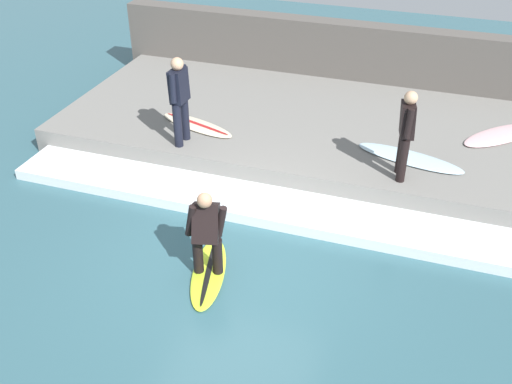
{
  "coord_description": "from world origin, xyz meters",
  "views": [
    {
      "loc": [
        -6.52,
        -2.51,
        5.79
      ],
      "look_at": [
        0.93,
        0.0,
        0.7
      ],
      "focal_mm": 42.0,
      "sensor_mm": 36.0,
      "label": 1
    }
  ],
  "objects_px": {
    "surfboard_riding": "(209,273)",
    "surfboard_spare": "(500,135)",
    "surfboard_waiting_far": "(197,125)",
    "surfboard_waiting_near": "(410,158)",
    "surfer_riding": "(206,230)",
    "surfer_waiting_far": "(179,96)",
    "surfer_waiting_near": "(406,130)"
  },
  "relations": [
    {
      "from": "surfboard_riding",
      "to": "surfboard_spare",
      "type": "distance_m",
      "value": 6.36
    },
    {
      "from": "surfboard_waiting_far",
      "to": "surfboard_spare",
      "type": "bearing_deg",
      "value": -75.58
    },
    {
      "from": "surfboard_waiting_near",
      "to": "surfboard_spare",
      "type": "height_order",
      "value": "same"
    },
    {
      "from": "surfer_riding",
      "to": "surfboard_waiting_far",
      "type": "bearing_deg",
      "value": 25.54
    },
    {
      "from": "surfer_riding",
      "to": "surfboard_waiting_far",
      "type": "height_order",
      "value": "surfer_riding"
    },
    {
      "from": "surfer_waiting_far",
      "to": "surfboard_spare",
      "type": "bearing_deg",
      "value": -69.26
    },
    {
      "from": "surfer_riding",
      "to": "surfboard_spare",
      "type": "distance_m",
      "value": 6.35
    },
    {
      "from": "surfer_waiting_near",
      "to": "surfboard_waiting_far",
      "type": "relative_size",
      "value": 0.87
    },
    {
      "from": "surfer_riding",
      "to": "surfboard_waiting_near",
      "type": "bearing_deg",
      "value": -34.88
    },
    {
      "from": "surfer_waiting_near",
      "to": "surfboard_waiting_near",
      "type": "xyz_separation_m",
      "value": [
        0.64,
        -0.11,
        -0.84
      ]
    },
    {
      "from": "surfer_riding",
      "to": "surfer_waiting_near",
      "type": "xyz_separation_m",
      "value": [
        2.87,
        -2.34,
        0.55
      ]
    },
    {
      "from": "surfer_waiting_near",
      "to": "surfboard_spare",
      "type": "xyz_separation_m",
      "value": [
        2.08,
        -1.63,
        -0.84
      ]
    },
    {
      "from": "surfboard_waiting_near",
      "to": "surfer_waiting_far",
      "type": "relative_size",
      "value": 1.23
    },
    {
      "from": "surfboard_waiting_near",
      "to": "surfboard_spare",
      "type": "xyz_separation_m",
      "value": [
        1.44,
        -1.53,
        0.0
      ]
    },
    {
      "from": "surfboard_waiting_far",
      "to": "surfboard_spare",
      "type": "distance_m",
      "value": 5.82
    },
    {
      "from": "surfer_waiting_near",
      "to": "surfboard_waiting_near",
      "type": "distance_m",
      "value": 1.06
    },
    {
      "from": "surfer_waiting_near",
      "to": "surfer_waiting_far",
      "type": "distance_m",
      "value": 4.0
    },
    {
      "from": "surfer_waiting_far",
      "to": "surfer_riding",
      "type": "bearing_deg",
      "value": -149.39
    },
    {
      "from": "surfboard_riding",
      "to": "surfboard_spare",
      "type": "xyz_separation_m",
      "value": [
        4.94,
        -3.97,
        0.49
      ]
    },
    {
      "from": "surfer_riding",
      "to": "surfboard_spare",
      "type": "xyz_separation_m",
      "value": [
        4.94,
        -3.97,
        -0.29
      ]
    },
    {
      "from": "surfboard_waiting_near",
      "to": "surfboard_waiting_far",
      "type": "bearing_deg",
      "value": 90.16
    },
    {
      "from": "surfer_waiting_near",
      "to": "surfboard_spare",
      "type": "distance_m",
      "value": 2.77
    },
    {
      "from": "surfboard_waiting_far",
      "to": "surfboard_spare",
      "type": "height_order",
      "value": "surfboard_waiting_far"
    },
    {
      "from": "surfboard_waiting_near",
      "to": "surfboard_spare",
      "type": "bearing_deg",
      "value": -46.71
    },
    {
      "from": "surfer_waiting_near",
      "to": "surfboard_waiting_near",
      "type": "bearing_deg",
      "value": -9.38
    },
    {
      "from": "surfboard_riding",
      "to": "surfboard_spare",
      "type": "height_order",
      "value": "surfboard_spare"
    },
    {
      "from": "surfer_waiting_far",
      "to": "surfboard_waiting_near",
      "type": "bearing_deg",
      "value": -80.4
    },
    {
      "from": "surfer_waiting_near",
      "to": "surfboard_waiting_far",
      "type": "xyz_separation_m",
      "value": [
        0.63,
        4.01,
        -0.84
      ]
    },
    {
      "from": "surfer_waiting_near",
      "to": "surfboard_waiting_near",
      "type": "relative_size",
      "value": 0.77
    },
    {
      "from": "surfboard_waiting_far",
      "to": "surfer_waiting_far",
      "type": "bearing_deg",
      "value": -179.48
    },
    {
      "from": "surfboard_waiting_near",
      "to": "surfer_waiting_far",
      "type": "height_order",
      "value": "surfer_waiting_far"
    },
    {
      "from": "surfboard_waiting_near",
      "to": "surfboard_waiting_far",
      "type": "height_order",
      "value": "surfboard_waiting_far"
    }
  ]
}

